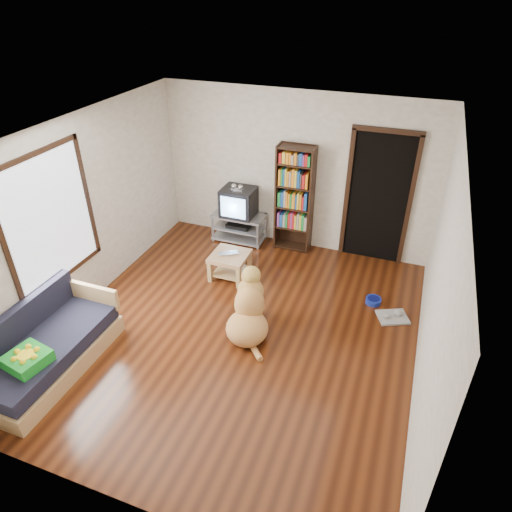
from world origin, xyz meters
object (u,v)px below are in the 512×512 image
(bookshelf, at_px, (295,194))
(sofa, at_px, (47,350))
(coffee_table, at_px, (230,261))
(laptop, at_px, (229,255))
(green_cushion, at_px, (27,359))
(dog_bowl, at_px, (373,301))
(tv_stand, at_px, (239,226))
(dog, at_px, (249,311))
(crt_tv, at_px, (239,201))
(grey_rag, at_px, (393,317))

(bookshelf, bearing_deg, sofa, -117.32)
(coffee_table, bearing_deg, laptop, -90.00)
(green_cushion, xyz_separation_m, dog_bowl, (3.35, 2.97, -0.45))
(dog_bowl, distance_m, coffee_table, 2.21)
(tv_stand, bearing_deg, bookshelf, 5.63)
(green_cushion, relative_size, dog, 0.41)
(green_cushion, relative_size, crt_tv, 0.70)
(green_cushion, xyz_separation_m, tv_stand, (0.85, 3.99, -0.22))
(bookshelf, bearing_deg, laptop, -117.75)
(coffee_table, xyz_separation_m, dog, (0.73, -1.08, 0.04))
(dog_bowl, height_order, dog, dog)
(green_cushion, xyz_separation_m, coffee_table, (1.15, 2.88, -0.21))
(green_cushion, height_order, tv_stand, green_cushion)
(sofa, distance_m, dog, 2.47)
(laptop, distance_m, tv_stand, 1.19)
(green_cushion, xyz_separation_m, crt_tv, (0.85, 4.01, 0.26))
(bookshelf, bearing_deg, green_cushion, -113.79)
(coffee_table, bearing_deg, grey_rag, -3.66)
(grey_rag, height_order, sofa, sofa)
(laptop, relative_size, dog, 0.30)
(laptop, relative_size, dog_bowl, 1.37)
(dog_bowl, distance_m, crt_tv, 2.80)
(dog, bearing_deg, bookshelf, 92.05)
(grey_rag, distance_m, tv_stand, 3.08)
(green_cushion, distance_m, dog, 2.60)
(grey_rag, bearing_deg, laptop, 177.02)
(grey_rag, relative_size, dog, 0.40)
(tv_stand, xyz_separation_m, crt_tv, (0.00, 0.02, 0.47))
(dog_bowl, distance_m, dog, 1.90)
(grey_rag, bearing_deg, tv_stand, 155.55)
(tv_stand, bearing_deg, dog, -64.84)
(tv_stand, xyz_separation_m, coffee_table, (0.30, -1.11, 0.01))
(sofa, bearing_deg, laptop, 62.90)
(sofa, bearing_deg, coffee_table, 63.17)
(laptop, xyz_separation_m, bookshelf, (0.65, 1.24, 0.59))
(green_cushion, height_order, dog, dog)
(tv_stand, relative_size, coffee_table, 1.64)
(dog_bowl, relative_size, coffee_table, 0.40)
(green_cushion, xyz_separation_m, laptop, (1.15, 2.85, -0.08))
(grey_rag, distance_m, coffee_table, 2.52)
(tv_stand, height_order, bookshelf, bookshelf)
(sofa, bearing_deg, dog, 35.57)
(sofa, height_order, coffee_table, sofa)
(crt_tv, bearing_deg, laptop, -75.55)
(crt_tv, distance_m, bookshelf, 0.99)
(crt_tv, bearing_deg, bookshelf, 4.32)
(laptop, height_order, crt_tv, crt_tv)
(dog, bearing_deg, green_cushion, -136.38)
(crt_tv, bearing_deg, dog_bowl, -22.69)
(dog_bowl, distance_m, tv_stand, 2.71)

